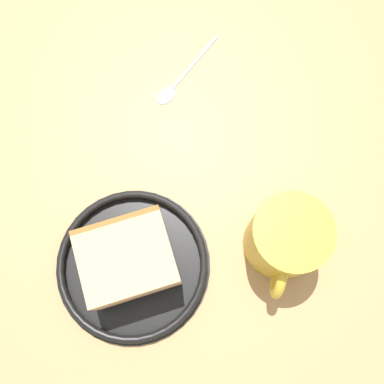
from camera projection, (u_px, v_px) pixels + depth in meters
ground_plane at (188, 253)px, 54.94cm from camera, size 155.65×155.65×2.57cm
small_plate at (133, 264)px, 52.48cm from camera, size 18.64×18.64×1.70cm
cake_slice at (128, 259)px, 49.42cm from camera, size 11.55×10.45×6.53cm
tea_mug at (286, 239)px, 49.42cm from camera, size 9.39×9.89×9.11cm
teaspoon at (176, 83)px, 59.18cm from camera, size 12.34×6.30×0.80cm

